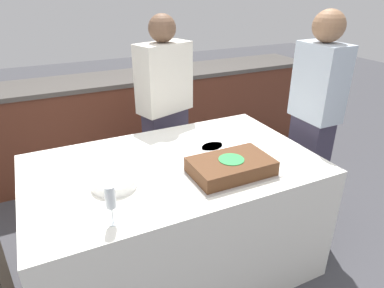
% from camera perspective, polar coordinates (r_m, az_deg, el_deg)
% --- Properties ---
extents(ground_plane, '(14.00, 14.00, 0.00)m').
position_cam_1_polar(ground_plane, '(2.48, -2.64, -19.20)').
color(ground_plane, '#424247').
extents(back_counter, '(4.40, 0.58, 0.92)m').
position_cam_1_polar(back_counter, '(3.53, -13.08, 3.49)').
color(back_counter, '#5B2D1E').
rests_on(back_counter, ground_plane).
extents(dining_table, '(1.68, 1.03, 0.78)m').
position_cam_1_polar(dining_table, '(2.23, -2.84, -12.04)').
color(dining_table, white).
rests_on(dining_table, ground_plane).
extents(cake, '(0.48, 0.32, 0.09)m').
position_cam_1_polar(cake, '(1.90, 6.51, -3.76)').
color(cake, '#B7B2AD').
rests_on(cake, dining_table).
extents(plate_stack, '(0.23, 0.23, 0.05)m').
position_cam_1_polar(plate_stack, '(1.83, -12.81, -6.21)').
color(plate_stack, white).
rests_on(plate_stack, dining_table).
extents(wine_glass, '(0.06, 0.06, 0.19)m').
position_cam_1_polar(wine_glass, '(1.51, -13.44, -8.79)').
color(wine_glass, white).
rests_on(wine_glass, dining_table).
extents(side_plate_near_cake, '(0.19, 0.19, 0.00)m').
position_cam_1_polar(side_plate_near_cake, '(2.19, 4.02, -0.71)').
color(side_plate_near_cake, white).
rests_on(side_plate_near_cake, dining_table).
extents(side_plate_right_edge, '(0.19, 0.19, 0.00)m').
position_cam_1_polar(side_plate_right_edge, '(2.23, 2.71, -0.12)').
color(side_plate_right_edge, white).
rests_on(side_plate_right_edge, dining_table).
extents(person_cutting_cake, '(0.45, 0.32, 1.55)m').
position_cam_1_polar(person_cutting_cake, '(2.71, -4.49, 4.88)').
color(person_cutting_cake, '#383347').
rests_on(person_cutting_cake, ground_plane).
extents(person_seated_right, '(0.20, 0.33, 1.60)m').
position_cam_1_polar(person_seated_right, '(2.55, 19.49, 3.11)').
color(person_seated_right, '#383347').
rests_on(person_seated_right, ground_plane).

